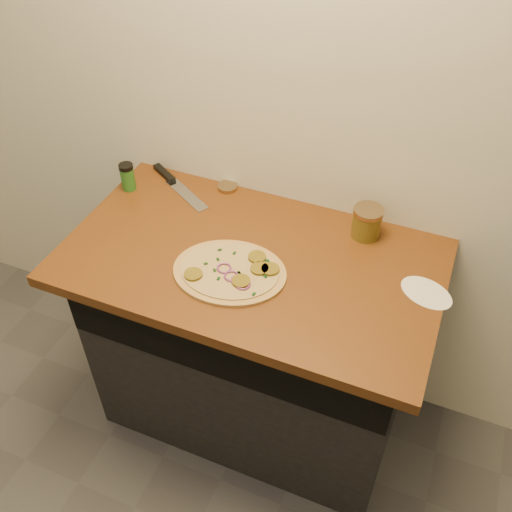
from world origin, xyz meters
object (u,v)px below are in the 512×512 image
at_px(chefs_knife, 175,183).
at_px(salsa_jar, 367,222).
at_px(spice_shaker, 128,177).
at_px(pizza, 231,271).

xyz_separation_m(chefs_knife, salsa_jar, (0.72, -0.01, 0.05)).
relative_size(salsa_jar, spice_shaker, 1.04).
xyz_separation_m(pizza, chefs_knife, (-0.38, 0.35, -0.00)).
height_order(chefs_knife, salsa_jar, salsa_jar).
bearing_deg(pizza, spice_shaker, 153.29).
xyz_separation_m(pizza, salsa_jar, (0.33, 0.33, 0.05)).
distance_m(pizza, spice_shaker, 0.59).
xyz_separation_m(chefs_knife, spice_shaker, (-0.14, -0.08, 0.05)).
bearing_deg(salsa_jar, chefs_knife, 179.00).
distance_m(pizza, salsa_jar, 0.48).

